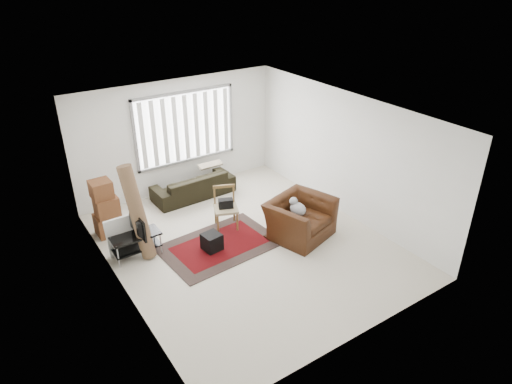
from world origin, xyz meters
TOP-DOWN VIEW (x-y plane):
  - room at (0.03, 0.51)m, footprint 6.00×6.02m
  - persian_rug at (-0.48, 0.27)m, footprint 2.33×1.64m
  - tv_stand at (-1.95, 0.84)m, footprint 0.92×0.42m
  - tv at (-1.95, 0.84)m, footprint 0.10×0.75m
  - subwoofer at (-0.67, 0.23)m, footprint 0.37×0.37m
  - moving_boxes at (-2.15, 1.93)m, footprint 0.50×0.46m
  - white_flatpack at (-2.13, 1.14)m, footprint 0.57×0.22m
  - rolled_rug at (-1.85, 0.85)m, footprint 0.50×0.71m
  - sofa at (0.06, 2.45)m, footprint 1.97×0.90m
  - side_chair at (0.00, 0.82)m, footprint 0.62×0.62m
  - armchair at (1.07, -0.31)m, footprint 1.49×1.39m

SIDE VIEW (x-z plane):
  - persian_rug at x=-0.48m, z-range 0.00..0.02m
  - subwoofer at x=-0.67m, z-range 0.02..0.35m
  - tv_stand at x=-1.95m, z-range 0.10..0.56m
  - white_flatpack at x=-2.13m, z-range 0.00..0.72m
  - sofa at x=0.06m, z-range 0.00..0.75m
  - armchair at x=1.07m, z-range 0.00..0.92m
  - side_chair at x=0.00m, z-range 0.05..0.94m
  - moving_boxes at x=-2.15m, z-range -0.04..1.16m
  - tv at x=-1.95m, z-range 0.46..0.89m
  - rolled_rug at x=-1.85m, z-range 0.00..1.84m
  - room at x=0.03m, z-range 0.40..3.11m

